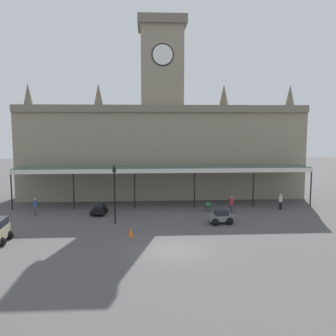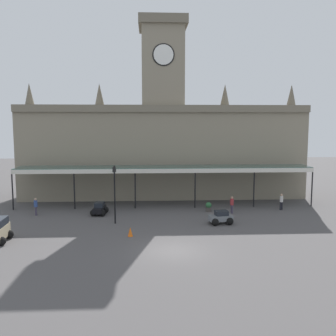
{
  "view_description": "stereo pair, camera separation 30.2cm",
  "coord_description": "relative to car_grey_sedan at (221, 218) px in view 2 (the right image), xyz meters",
  "views": [
    {
      "loc": [
        -1.99,
        -25.09,
        8.79
      ],
      "look_at": [
        0.0,
        7.71,
        4.86
      ],
      "focal_mm": 40.21,
      "sensor_mm": 36.0,
      "label": 1
    },
    {
      "loc": [
        -1.68,
        -25.11,
        8.79
      ],
      "look_at": [
        0.0,
        7.71,
        4.86
      ],
      "focal_mm": 40.21,
      "sensor_mm": 36.0,
      "label": 2
    }
  ],
  "objects": [
    {
      "name": "victorian_lamppost",
      "position": [
        -9.28,
        0.64,
        2.68
      ],
      "size": [
        0.3,
        0.3,
        5.14
      ],
      "color": "black",
      "rests_on": "ground"
    },
    {
      "name": "planter_forecourt_centre",
      "position": [
        -0.35,
        4.64,
        -0.01
      ],
      "size": [
        0.6,
        0.6,
        0.96
      ],
      "color": "#47423D",
      "rests_on": "ground"
    },
    {
      "name": "pedestrian_beside_cars",
      "position": [
        7.16,
        4.99,
        0.41
      ],
      "size": [
        0.36,
        0.34,
        1.67
      ],
      "color": "black",
      "rests_on": "ground"
    },
    {
      "name": "pedestrian_crossing_forecourt",
      "position": [
        1.83,
        3.85,
        0.41
      ],
      "size": [
        0.34,
        0.39,
        1.67
      ],
      "color": "#3F384C",
      "rests_on": "ground"
    },
    {
      "name": "entrance_canopy",
      "position": [
        -4.59,
        7.77,
        3.53
      ],
      "size": [
        31.23,
        3.26,
        4.19
      ],
      "color": "#38564C",
      "rests_on": "ground"
    },
    {
      "name": "car_grey_sedan",
      "position": [
        0.0,
        0.0,
        0.0
      ],
      "size": [
        2.16,
        1.72,
        1.19
      ],
      "color": "slate",
      "rests_on": "ground"
    },
    {
      "name": "station_building",
      "position": [
        -4.59,
        13.13,
        5.98
      ],
      "size": [
        32.96,
        6.28,
        20.66
      ],
      "color": "gray",
      "rests_on": "ground"
    },
    {
      "name": "car_black_sedan",
      "position": [
        -11.07,
        3.97,
        0.0
      ],
      "size": [
        1.66,
        2.13,
        1.19
      ],
      "color": "black",
      "rests_on": "ground"
    },
    {
      "name": "ground_plane",
      "position": [
        -4.59,
        -6.76,
        -0.5
      ],
      "size": [
        140.0,
        140.0,
        0.0
      ],
      "primitive_type": "plane",
      "color": "#4D4A4A"
    },
    {
      "name": "traffic_cone",
      "position": [
        -7.76,
        -3.25,
        -0.14
      ],
      "size": [
        0.4,
        0.4,
        0.73
      ],
      "primitive_type": "cone",
      "color": "orange",
      "rests_on": "ground"
    },
    {
      "name": "pedestrian_near_entrance",
      "position": [
        -17.13,
        4.03,
        0.41
      ],
      "size": [
        0.34,
        0.38,
        1.67
      ],
      "color": "#3F384C",
      "rests_on": "ground"
    }
  ]
}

